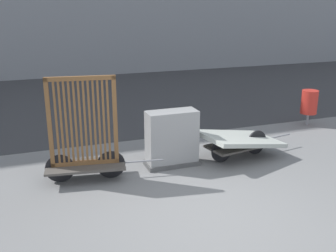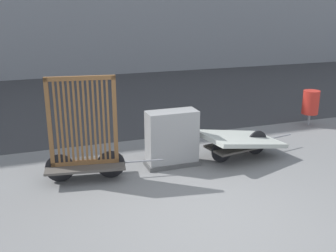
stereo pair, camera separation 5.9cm
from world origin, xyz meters
name	(u,v)px [view 2 (the right image)]	position (x,y,z in m)	size (l,w,h in m)	color
ground_plane	(214,219)	(0.00, 0.00, 0.00)	(60.00, 60.00, 0.00)	slate
road_strip	(106,98)	(0.00, 8.09, 0.00)	(56.00, 8.77, 0.01)	#38383A
bike_cart_with_bedframe	(84,143)	(-1.51, 1.97, 0.68)	(2.07, 0.82, 1.83)	#4C4742
bike_cart_with_mattress	(241,141)	(1.52, 1.97, 0.36)	(2.24, 1.27, 0.58)	#4C4742
utility_cabinet	(172,141)	(0.12, 2.09, 0.49)	(1.01, 0.47, 1.06)	#4C4C4C
trash_bin	(311,102)	(4.29, 3.36, 0.59)	(0.40, 0.40, 0.89)	gray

